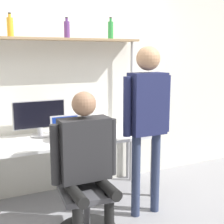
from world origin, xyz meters
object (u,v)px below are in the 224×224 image
at_px(person_standing, 147,110).
at_px(bottle_purple, 67,29).
at_px(monitor, 40,117).
at_px(office_chair, 86,206).
at_px(bottle_amber, 10,27).
at_px(cell_phone, 94,137).
at_px(bottle_green, 111,30).
at_px(person_seated, 86,154).
at_px(laptop, 67,133).

relative_size(person_standing, bottle_purple, 7.65).
relative_size(monitor, office_chair, 0.64).
bearing_deg(bottle_amber, person_standing, -35.65).
bearing_deg(bottle_purple, cell_phone, -63.02).
bearing_deg(bottle_green, bottle_purple, 180.00).
height_order(monitor, bottle_purple, bottle_purple).
bearing_deg(bottle_green, monitor, -177.86).
relative_size(cell_phone, person_seated, 0.11).
xyz_separation_m(monitor, bottle_purple, (0.35, 0.03, 0.95)).
xyz_separation_m(monitor, person_seated, (0.20, -0.92, -0.18)).
distance_m(office_chair, bottle_amber, 1.94).
height_order(office_chair, person_seated, person_seated).
xyz_separation_m(laptop, person_seated, (-0.03, -0.66, -0.03)).
relative_size(laptop, bottle_amber, 1.33).
relative_size(office_chair, person_standing, 0.52).
bearing_deg(monitor, cell_phone, -30.65).
xyz_separation_m(person_seated, bottle_green, (0.69, 0.95, 1.14)).
bearing_deg(bottle_green, office_chair, -126.99).
relative_size(monitor, person_standing, 0.33).
bearing_deg(cell_phone, bottle_green, 43.74).
xyz_separation_m(person_seated, bottle_amber, (-0.45, 0.95, 1.14)).
distance_m(office_chair, person_seated, 0.51).
relative_size(laptop, cell_phone, 2.14).
bearing_deg(bottle_green, person_standing, -89.11).
bearing_deg(person_seated, cell_phone, 61.66).
height_order(monitor, laptop, monitor).
height_order(bottle_green, bottle_amber, bottle_green).
height_order(bottle_green, bottle_purple, bottle_green).
bearing_deg(office_chair, bottle_amber, 116.55).
relative_size(cell_phone, office_chair, 0.17).
xyz_separation_m(office_chair, bottle_green, (0.68, 0.91, 1.65)).
bearing_deg(bottle_green, person_seated, -125.83).
bearing_deg(bottle_amber, cell_phone, -23.88).
distance_m(bottle_green, bottle_amber, 1.13).
bearing_deg(person_standing, person_seated, -169.69).
height_order(person_seated, bottle_green, bottle_green).
distance_m(person_seated, bottle_green, 1.64).
bearing_deg(laptop, person_standing, -38.96).
xyz_separation_m(office_chair, bottle_amber, (-0.45, 0.91, 1.65)).
xyz_separation_m(bottle_green, bottle_purple, (-0.53, 0.00, -0.01)).
xyz_separation_m(person_standing, bottle_green, (-0.01, 0.82, 0.82)).
relative_size(laptop, person_standing, 0.19).
height_order(cell_phone, office_chair, office_chair).
bearing_deg(laptop, bottle_green, 23.65).
xyz_separation_m(cell_phone, person_seated, (-0.33, -0.61, 0.03)).
xyz_separation_m(office_chair, person_standing, (0.69, 0.08, 0.83)).
bearing_deg(bottle_purple, bottle_green, 0.00).
distance_m(monitor, bottle_green, 1.30).
relative_size(office_chair, bottle_purple, 4.00).
relative_size(monitor, cell_phone, 3.82).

